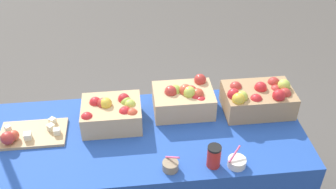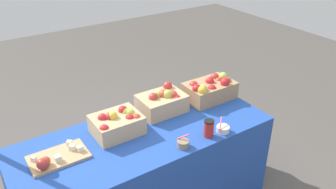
{
  "view_description": "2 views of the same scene",
  "coord_description": "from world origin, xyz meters",
  "px_view_note": "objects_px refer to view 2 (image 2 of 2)",
  "views": [
    {
      "loc": [
        -0.03,
        -1.69,
        2.26
      ],
      "look_at": [
        0.16,
        0.01,
        1.0
      ],
      "focal_mm": 42.06,
      "sensor_mm": 36.0,
      "label": 1
    },
    {
      "loc": [
        -1.01,
        -1.84,
        2.18
      ],
      "look_at": [
        0.19,
        -0.03,
        1.01
      ],
      "focal_mm": 37.29,
      "sensor_mm": 36.0,
      "label": 2
    }
  ],
  "objects_px": {
    "sample_bowl_near": "(183,144)",
    "coffee_cup": "(209,128)",
    "cutting_board_front": "(55,158)",
    "apple_crate_left": "(210,89)",
    "apple_crate_right": "(118,123)",
    "sample_bowl_mid": "(223,129)",
    "apple_crate_middle": "(163,101)"
  },
  "relations": [
    {
      "from": "apple_crate_left",
      "to": "apple_crate_right",
      "type": "height_order",
      "value": "apple_crate_left"
    },
    {
      "from": "sample_bowl_near",
      "to": "sample_bowl_mid",
      "type": "xyz_separation_m",
      "value": [
        0.35,
        -0.01,
        -0.0
      ]
    },
    {
      "from": "apple_crate_left",
      "to": "apple_crate_middle",
      "type": "height_order",
      "value": "apple_crate_left"
    },
    {
      "from": "cutting_board_front",
      "to": "apple_crate_middle",
      "type": "bearing_deg",
      "value": 9.05
    },
    {
      "from": "sample_bowl_mid",
      "to": "coffee_cup",
      "type": "distance_m",
      "value": 0.13
    },
    {
      "from": "apple_crate_middle",
      "to": "sample_bowl_near",
      "type": "relative_size",
      "value": 3.59
    },
    {
      "from": "coffee_cup",
      "to": "cutting_board_front",
      "type": "bearing_deg",
      "value": 161.89
    },
    {
      "from": "apple_crate_left",
      "to": "sample_bowl_mid",
      "type": "relative_size",
      "value": 4.1
    },
    {
      "from": "sample_bowl_mid",
      "to": "coffee_cup",
      "type": "bearing_deg",
      "value": 172.47
    },
    {
      "from": "apple_crate_left",
      "to": "apple_crate_right",
      "type": "bearing_deg",
      "value": -177.77
    },
    {
      "from": "apple_crate_right",
      "to": "coffee_cup",
      "type": "relative_size",
      "value": 2.63
    },
    {
      "from": "apple_crate_middle",
      "to": "sample_bowl_mid",
      "type": "xyz_separation_m",
      "value": [
        0.2,
        -0.49,
        -0.06
      ]
    },
    {
      "from": "coffee_cup",
      "to": "apple_crate_middle",
      "type": "bearing_deg",
      "value": 99.87
    },
    {
      "from": "apple_crate_middle",
      "to": "apple_crate_right",
      "type": "bearing_deg",
      "value": -169.76
    },
    {
      "from": "sample_bowl_near",
      "to": "coffee_cup",
      "type": "height_order",
      "value": "coffee_cup"
    },
    {
      "from": "apple_crate_right",
      "to": "sample_bowl_mid",
      "type": "bearing_deg",
      "value": -32.7
    },
    {
      "from": "coffee_cup",
      "to": "sample_bowl_mid",
      "type": "bearing_deg",
      "value": -7.53
    },
    {
      "from": "apple_crate_middle",
      "to": "cutting_board_front",
      "type": "bearing_deg",
      "value": -170.95
    },
    {
      "from": "apple_crate_left",
      "to": "apple_crate_middle",
      "type": "xyz_separation_m",
      "value": [
        -0.44,
        0.04,
        -0.0
      ]
    },
    {
      "from": "apple_crate_left",
      "to": "sample_bowl_mid",
      "type": "xyz_separation_m",
      "value": [
        -0.24,
        -0.45,
        -0.07
      ]
    },
    {
      "from": "apple_crate_middle",
      "to": "coffee_cup",
      "type": "distance_m",
      "value": 0.48
    },
    {
      "from": "cutting_board_front",
      "to": "coffee_cup",
      "type": "height_order",
      "value": "coffee_cup"
    },
    {
      "from": "apple_crate_left",
      "to": "coffee_cup",
      "type": "xyz_separation_m",
      "value": [
        -0.36,
        -0.43,
        -0.02
      ]
    },
    {
      "from": "coffee_cup",
      "to": "apple_crate_left",
      "type": "bearing_deg",
      "value": 49.84
    },
    {
      "from": "cutting_board_front",
      "to": "sample_bowl_near",
      "type": "height_order",
      "value": "sample_bowl_near"
    },
    {
      "from": "apple_crate_left",
      "to": "coffee_cup",
      "type": "distance_m",
      "value": 0.56
    },
    {
      "from": "apple_crate_middle",
      "to": "coffee_cup",
      "type": "xyz_separation_m",
      "value": [
        0.08,
        -0.47,
        -0.02
      ]
    },
    {
      "from": "apple_crate_right",
      "to": "sample_bowl_near",
      "type": "distance_m",
      "value": 0.5
    },
    {
      "from": "apple_crate_left",
      "to": "sample_bowl_near",
      "type": "relative_size",
      "value": 4.12
    },
    {
      "from": "cutting_board_front",
      "to": "coffee_cup",
      "type": "distance_m",
      "value": 1.05
    },
    {
      "from": "sample_bowl_mid",
      "to": "apple_crate_left",
      "type": "bearing_deg",
      "value": 61.55
    },
    {
      "from": "apple_crate_right",
      "to": "cutting_board_front",
      "type": "bearing_deg",
      "value": -172.04
    }
  ]
}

